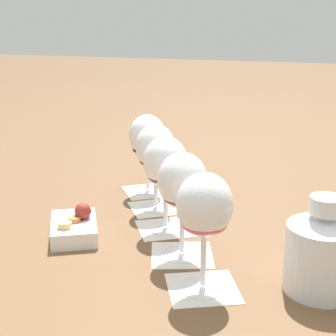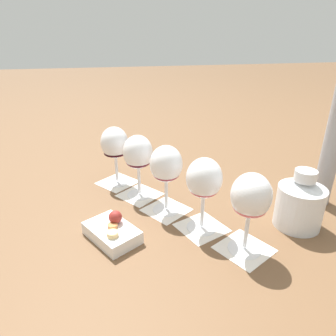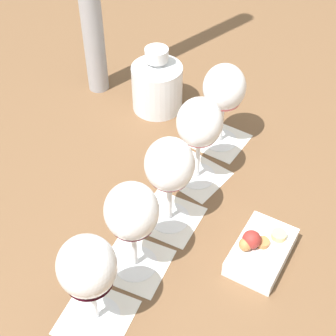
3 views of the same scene
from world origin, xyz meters
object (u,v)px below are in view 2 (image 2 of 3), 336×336
at_px(wine_glass_0, 251,199).
at_px(ceramic_vase, 300,202).
at_px(wine_glass_2, 166,167).
at_px(wine_glass_4, 115,145).
at_px(snack_dish, 112,231).
at_px(wine_glass_1, 204,182).
at_px(wine_glass_3, 138,155).

height_order(wine_glass_0, ceramic_vase, wine_glass_0).
xyz_separation_m(wine_glass_0, wine_glass_2, (0.20, 0.13, -0.00)).
distance_m(wine_glass_2, wine_glass_4, 0.22).
relative_size(wine_glass_2, snack_dish, 1.18).
bearing_deg(wine_glass_4, wine_glass_1, -148.18).
distance_m(ceramic_vase, snack_dish, 0.45).
bearing_deg(snack_dish, wine_glass_4, -6.42).
height_order(wine_glass_1, wine_glass_3, same).
height_order(wine_glass_2, snack_dish, wine_glass_2).
distance_m(wine_glass_3, wine_glass_4, 0.11).
bearing_deg(wine_glass_1, wine_glass_4, 31.82).
bearing_deg(wine_glass_3, wine_glass_1, -147.77).
bearing_deg(wine_glass_0, wine_glass_1, 34.09).
relative_size(wine_glass_2, ceramic_vase, 1.22).
distance_m(wine_glass_4, ceramic_vase, 0.54).
bearing_deg(wine_glass_0, ceramic_vase, -71.08).
height_order(wine_glass_0, wine_glass_2, same).
bearing_deg(snack_dish, ceramic_vase, -96.35).
xyz_separation_m(ceramic_vase, snack_dish, (0.05, 0.45, -0.05)).
bearing_deg(ceramic_vase, snack_dish, 83.65).
height_order(wine_glass_0, wine_glass_3, same).
bearing_deg(wine_glass_3, wine_glass_4, 30.95).
relative_size(wine_glass_3, ceramic_vase, 1.22).
bearing_deg(wine_glass_2, wine_glass_0, -146.56).
relative_size(wine_glass_0, wine_glass_4, 1.00).
xyz_separation_m(wine_glass_2, ceramic_vase, (-0.14, -0.30, -0.06)).
relative_size(ceramic_vase, snack_dish, 0.96).
relative_size(wine_glass_2, wine_glass_3, 1.00).
relative_size(wine_glass_1, ceramic_vase, 1.22).
distance_m(wine_glass_2, wine_glass_3, 0.11).
height_order(wine_glass_2, wine_glass_4, same).
distance_m(wine_glass_0, wine_glass_3, 0.35).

